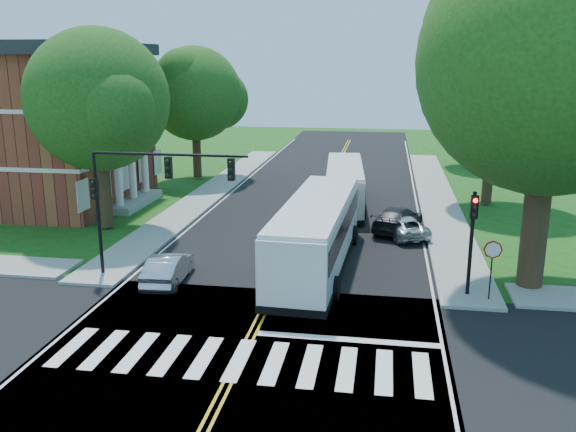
% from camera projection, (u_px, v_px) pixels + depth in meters
% --- Properties ---
extents(ground, '(140.00, 140.00, 0.00)m').
position_uv_depth(ground, '(243.00, 353.00, 20.84)').
color(ground, '#194A12').
rests_on(ground, ground).
extents(road, '(14.00, 96.00, 0.01)m').
position_uv_depth(road, '(309.00, 220.00, 38.04)').
color(road, black).
rests_on(road, ground).
extents(cross_road, '(60.00, 12.00, 0.01)m').
position_uv_depth(cross_road, '(243.00, 353.00, 20.84)').
color(cross_road, black).
rests_on(cross_road, ground).
extents(center_line, '(0.36, 70.00, 0.01)m').
position_uv_depth(center_line, '(317.00, 205.00, 41.86)').
color(center_line, gold).
rests_on(center_line, road).
extents(edge_line_w, '(0.12, 70.00, 0.01)m').
position_uv_depth(edge_line_w, '(221.00, 201.00, 42.92)').
color(edge_line_w, silver).
rests_on(edge_line_w, road).
extents(edge_line_e, '(0.12, 70.00, 0.01)m').
position_uv_depth(edge_line_e, '(417.00, 209.00, 40.80)').
color(edge_line_e, silver).
rests_on(edge_line_e, road).
extents(crosswalk, '(12.60, 3.00, 0.01)m').
position_uv_depth(crosswalk, '(239.00, 360.00, 20.36)').
color(crosswalk, silver).
rests_on(crosswalk, road).
extents(stop_bar, '(6.60, 0.40, 0.01)m').
position_uv_depth(stop_bar, '(348.00, 339.00, 21.82)').
color(stop_bar, silver).
rests_on(stop_bar, road).
extents(sidewalk_nw, '(2.60, 40.00, 0.15)m').
position_uv_depth(sidewalk_nw, '(212.00, 191.00, 46.00)').
color(sidewalk_nw, gray).
rests_on(sidewalk_nw, ground).
extents(sidewalk_ne, '(2.60, 40.00, 0.15)m').
position_uv_depth(sidewalk_ne, '(437.00, 199.00, 43.42)').
color(sidewalk_ne, gray).
rests_on(sidewalk_ne, ground).
extents(tree_ne_big, '(10.80, 10.80, 14.91)m').
position_uv_depth(tree_ne_big, '(552.00, 63.00, 24.36)').
color(tree_ne_big, '#362115').
rests_on(tree_ne_big, ground).
extents(tree_west_near, '(8.00, 8.00, 11.40)m').
position_uv_depth(tree_west_near, '(98.00, 100.00, 34.12)').
color(tree_west_near, '#362115').
rests_on(tree_west_near, ground).
extents(tree_west_far, '(7.60, 7.60, 10.67)m').
position_uv_depth(tree_west_far, '(195.00, 94.00, 49.46)').
color(tree_west_far, '#362115').
rests_on(tree_west_far, ground).
extents(tree_east_mid, '(8.40, 8.40, 11.93)m').
position_uv_depth(tree_east_mid, '(495.00, 89.00, 40.01)').
color(tree_east_mid, '#362115').
rests_on(tree_east_mid, ground).
extents(tree_east_far, '(7.20, 7.20, 10.34)m').
position_uv_depth(tree_east_far, '(477.00, 91.00, 55.39)').
color(tree_east_far, '#362115').
rests_on(tree_east_far, ground).
extents(signal_nw, '(7.15, 0.46, 5.66)m').
position_uv_depth(signal_nw, '(145.00, 185.00, 26.79)').
color(signal_nw, black).
rests_on(signal_nw, ground).
extents(signal_ne, '(0.30, 0.46, 4.40)m').
position_uv_depth(signal_ne, '(472.00, 230.00, 24.98)').
color(signal_ne, black).
rests_on(signal_ne, ground).
extents(stop_sign, '(0.76, 0.08, 2.53)m').
position_uv_depth(stop_sign, '(492.00, 256.00, 24.65)').
color(stop_sign, black).
rests_on(stop_sign, ground).
extents(bus_lead, '(3.49, 12.89, 3.31)m').
position_uv_depth(bus_lead, '(317.00, 232.00, 28.95)').
color(bus_lead, silver).
rests_on(bus_lead, road).
extents(bus_follow, '(3.30, 11.22, 2.86)m').
position_uv_depth(bus_follow, '(344.00, 184.00, 41.24)').
color(bus_follow, silver).
rests_on(bus_follow, road).
extents(hatchback, '(1.68, 4.13, 1.33)m').
position_uv_depth(hatchback, '(168.00, 268.00, 27.22)').
color(hatchback, '#B1B3B9').
rests_on(hatchback, road).
extents(suv, '(3.28, 4.61, 1.17)m').
position_uv_depth(suv, '(403.00, 226.00, 34.40)').
color(suv, silver).
rests_on(suv, road).
extents(dark_sedan, '(3.38, 5.22, 1.41)m').
position_uv_depth(dark_sedan, '(397.00, 219.00, 35.52)').
color(dark_sedan, black).
rests_on(dark_sedan, road).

